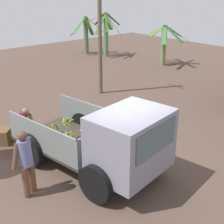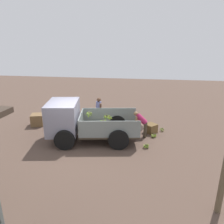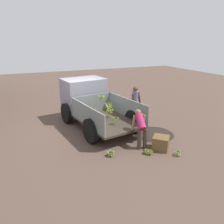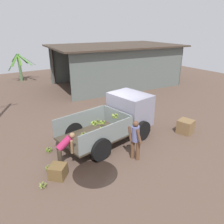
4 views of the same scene
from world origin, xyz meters
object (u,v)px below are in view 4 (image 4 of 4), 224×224
object	(u,v)px
cargo_truck	(123,115)
wooden_crate_0	(58,171)
banana_bunch_on_ground_0	(50,167)
banana_bunch_on_ground_1	(48,168)
person_worker_loading	(64,147)
banana_bunch_on_ground_3	(43,185)
person_foreground_visitor	(135,138)
banana_bunch_on_ground_2	(49,149)
wooden_crate_1	(185,127)

from	to	relation	value
cargo_truck	wooden_crate_0	distance (m)	4.05
banana_bunch_on_ground_0	banana_bunch_on_ground_1	world-z (taller)	banana_bunch_on_ground_1
cargo_truck	person_worker_loading	bearing A→B (deg)	-173.72
banana_bunch_on_ground_0	banana_bunch_on_ground_1	bearing A→B (deg)	-137.88
cargo_truck	banana_bunch_on_ground_3	size ratio (longest dim) A/B	17.36
cargo_truck	person_worker_loading	distance (m)	3.36
person_foreground_visitor	banana_bunch_on_ground_1	distance (m)	3.37
person_worker_loading	banana_bunch_on_ground_2	xyz separation A→B (m)	(-0.24, 1.25, -0.65)
banana_bunch_on_ground_1	banana_bunch_on_ground_3	world-z (taller)	banana_bunch_on_ground_3
banana_bunch_on_ground_1	banana_bunch_on_ground_2	size ratio (longest dim) A/B	0.82
person_foreground_visitor	banana_bunch_on_ground_2	xyz separation A→B (m)	(-2.65, 2.36, -0.80)
wooden_crate_1	banana_bunch_on_ground_0	bearing A→B (deg)	173.23
person_foreground_visitor	banana_bunch_on_ground_1	bearing A→B (deg)	-43.37
banana_bunch_on_ground_2	wooden_crate_0	xyz separation A→B (m)	(-0.25, -1.79, 0.13)
cargo_truck	wooden_crate_1	world-z (taller)	cargo_truck
banana_bunch_on_ground_3	wooden_crate_1	bearing A→B (deg)	0.82
cargo_truck	banana_bunch_on_ground_3	world-z (taller)	cargo_truck
cargo_truck	person_foreground_visitor	size ratio (longest dim) A/B	2.74
person_worker_loading	banana_bunch_on_ground_3	world-z (taller)	person_worker_loading
banana_bunch_on_ground_2	wooden_crate_0	distance (m)	1.81
person_foreground_visitor	wooden_crate_0	world-z (taller)	person_foreground_visitor
banana_bunch_on_ground_0	banana_bunch_on_ground_2	bearing A→B (deg)	73.34
cargo_truck	banana_bunch_on_ground_0	size ratio (longest dim) A/B	19.68
banana_bunch_on_ground_1	banana_bunch_on_ground_3	distance (m)	0.91
banana_bunch_on_ground_1	wooden_crate_1	xyz separation A→B (m)	(6.55, -0.70, 0.22)
banana_bunch_on_ground_0	banana_bunch_on_ground_1	xyz separation A→B (m)	(-0.07, -0.07, 0.01)
cargo_truck	banana_bunch_on_ground_0	bearing A→B (deg)	-177.19
person_foreground_visitor	banana_bunch_on_ground_1	xyz separation A→B (m)	(-3.08, 1.12, -0.81)
banana_bunch_on_ground_2	wooden_crate_1	xyz separation A→B (m)	(6.13, -1.94, 0.22)
person_worker_loading	banana_bunch_on_ground_2	distance (m)	1.43
banana_bunch_on_ground_1	banana_bunch_on_ground_3	size ratio (longest dim) A/B	0.88
banana_bunch_on_ground_0	person_worker_loading	bearing A→B (deg)	-8.30
cargo_truck	person_foreground_visitor	bearing A→B (deg)	-121.43
person_foreground_visitor	banana_bunch_on_ground_0	size ratio (longest dim) A/B	7.19
person_foreground_visitor	wooden_crate_1	bearing A→B (deg)	163.56
banana_bunch_on_ground_0	banana_bunch_on_ground_2	size ratio (longest dim) A/B	0.82
banana_bunch_on_ground_2	wooden_crate_0	bearing A→B (deg)	-97.82
cargo_truck	person_worker_loading	xyz separation A→B (m)	(-3.23, -0.86, -0.27)
person_worker_loading	wooden_crate_1	size ratio (longest dim) A/B	1.93
banana_bunch_on_ground_2	wooden_crate_0	world-z (taller)	wooden_crate_0
wooden_crate_0	wooden_crate_1	bearing A→B (deg)	-1.32
person_worker_loading	banana_bunch_on_ground_3	distance (m)	1.49
cargo_truck	person_foreground_visitor	world-z (taller)	cargo_truck
cargo_truck	banana_bunch_on_ground_1	distance (m)	4.10
banana_bunch_on_ground_3	wooden_crate_0	distance (m)	0.67
cargo_truck	wooden_crate_0	xyz separation A→B (m)	(-3.72, -1.40, -0.78)
person_foreground_visitor	person_worker_loading	distance (m)	2.65
banana_bunch_on_ground_1	banana_bunch_on_ground_2	bearing A→B (deg)	71.04
wooden_crate_0	wooden_crate_1	distance (m)	6.37
person_foreground_visitor	banana_bunch_on_ground_3	xyz separation A→B (m)	(-3.51, 0.32, -0.79)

